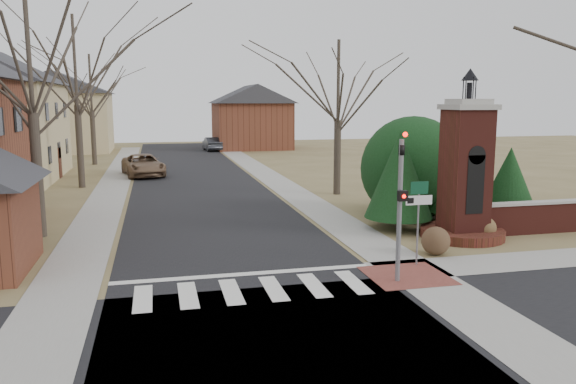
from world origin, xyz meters
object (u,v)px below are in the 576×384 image
object	(u,v)px
pickup_truck	(143,165)
brick_gate_monument	(465,183)
traffic_signal_pole	(400,195)
sign_post	(418,206)
distant_car	(212,144)

from	to	relation	value
pickup_truck	brick_gate_monument	bearing A→B (deg)	-69.79
traffic_signal_pole	pickup_truck	distance (m)	27.36
brick_gate_monument	pickup_truck	xyz separation A→B (m)	(-12.40, 21.77, -1.40)
traffic_signal_pole	brick_gate_monument	xyz separation A→B (m)	(4.70, 4.42, -0.42)
sign_post	distant_car	distance (m)	44.08
sign_post	distant_car	bearing A→B (deg)	92.85
traffic_signal_pole	sign_post	bearing A→B (deg)	47.57
distant_car	traffic_signal_pole	bearing A→B (deg)	87.11
pickup_truck	sign_post	bearing A→B (deg)	-79.51
traffic_signal_pole	distant_car	distance (m)	45.47
pickup_truck	distant_car	distance (m)	20.40
traffic_signal_pole	brick_gate_monument	world-z (taller)	brick_gate_monument
traffic_signal_pole	sign_post	world-z (taller)	traffic_signal_pole
pickup_truck	distant_car	bearing A→B (deg)	61.07
sign_post	pickup_truck	distance (m)	26.38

